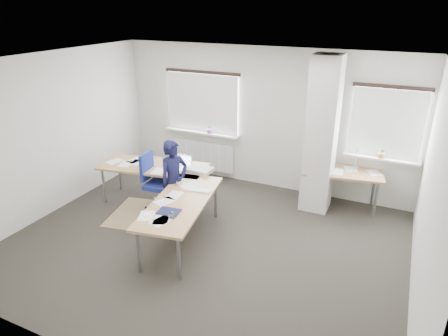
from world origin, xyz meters
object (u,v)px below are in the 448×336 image
at_px(desk_main, 168,184).
at_px(desk_side, 342,173).
at_px(task_chair, 158,193).
at_px(person, 174,181).

xyz_separation_m(desk_main, desk_side, (2.60, 1.74, -0.01)).
xyz_separation_m(task_chair, person, (0.52, -0.23, 0.43)).
distance_m(desk_main, desk_side, 3.13).
height_order(desk_side, person, person).
bearing_deg(desk_main, desk_side, 23.85).
relative_size(task_chair, person, 0.73).
distance_m(desk_side, task_chair, 3.39).
bearing_deg(task_chair, person, -28.02).
xyz_separation_m(desk_main, task_chair, (-0.43, 0.28, -0.40)).
bearing_deg(desk_main, task_chair, 136.92).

